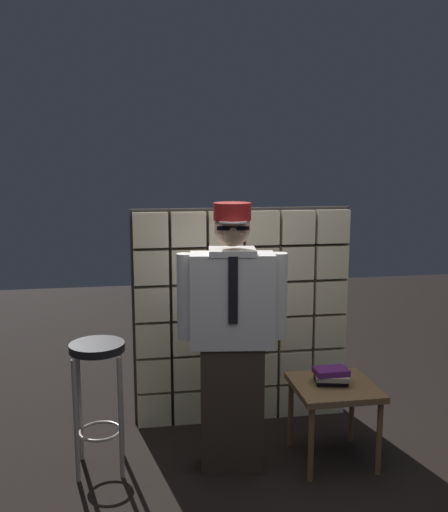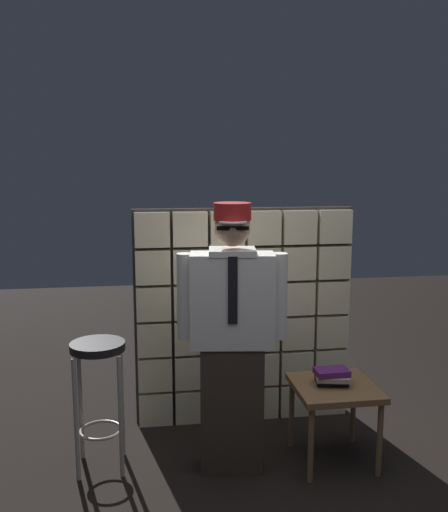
# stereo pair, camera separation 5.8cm
# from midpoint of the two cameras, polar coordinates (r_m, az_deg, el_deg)

# --- Properties ---
(ground_plane) EXTENTS (12.00, 12.00, 0.00)m
(ground_plane) POSITION_cam_midpoint_polar(r_m,az_deg,el_deg) (3.49, 5.51, -24.13)
(ground_plane) COLOR black
(glass_block_wall) EXTENTS (1.62, 0.10, 1.62)m
(glass_block_wall) POSITION_cam_midpoint_polar(r_m,az_deg,el_deg) (4.21, 1.52, -6.20)
(glass_block_wall) COLOR beige
(glass_block_wall) RESTS_ON ground
(standing_person) EXTENTS (0.68, 0.32, 1.69)m
(standing_person) POSITION_cam_midpoint_polar(r_m,az_deg,el_deg) (3.50, 0.33, -7.94)
(standing_person) COLOR #382D23
(standing_person) RESTS_ON ground
(bar_stool) EXTENTS (0.34, 0.34, 0.83)m
(bar_stool) POSITION_cam_midpoint_polar(r_m,az_deg,el_deg) (3.68, -13.04, -11.74)
(bar_stool) COLOR black
(bar_stool) RESTS_ON ground
(side_table) EXTENTS (0.52, 0.52, 0.52)m
(side_table) POSITION_cam_midpoint_polar(r_m,az_deg,el_deg) (3.81, 10.58, -13.54)
(side_table) COLOR brown
(side_table) RESTS_ON ground
(book_stack) EXTENTS (0.24, 0.21, 0.10)m
(book_stack) POSITION_cam_midpoint_polar(r_m,az_deg,el_deg) (3.77, 10.32, -11.79)
(book_stack) COLOR black
(book_stack) RESTS_ON side_table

